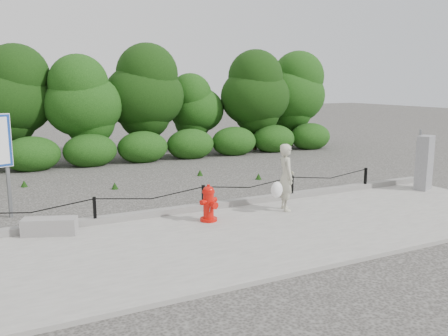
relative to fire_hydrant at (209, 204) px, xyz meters
name	(u,v)px	position (x,y,z in m)	size (l,w,h in m)	color
ground	(203,214)	(0.25, 0.83, -0.46)	(90.00, 90.00, 0.00)	#2D2B28
sidewalk	(246,236)	(0.25, -1.17, -0.42)	(14.00, 4.00, 0.08)	gray
curb	(202,207)	(0.25, 0.88, -0.31)	(14.00, 0.22, 0.14)	slate
chain_barrier	(203,195)	(0.25, 0.83, -0.01)	(10.06, 0.06, 0.60)	black
treeline	(125,96)	(0.93, 9.76, 2.02)	(20.45, 3.56, 4.47)	black
fire_hydrant	(209,204)	(0.00, 0.00, 0.00)	(0.47, 0.48, 0.80)	red
pedestrian	(286,178)	(1.96, -0.02, 0.38)	(0.75, 0.66, 1.56)	#ABA993
concrete_block	(50,226)	(-3.18, 0.58, -0.22)	(1.03, 0.36, 0.33)	gray
utility_cabinet	(424,163)	(6.65, 0.07, 0.37)	(0.66, 0.53, 1.66)	gray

